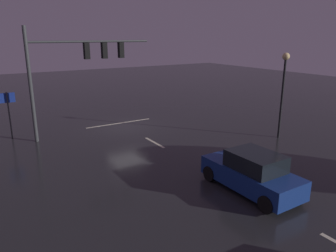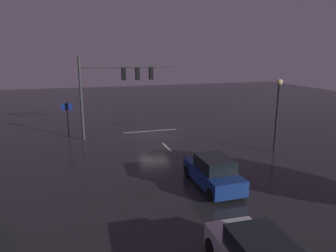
# 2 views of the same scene
# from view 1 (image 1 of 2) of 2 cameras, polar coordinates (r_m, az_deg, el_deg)

# --- Properties ---
(ground_plane) EXTENTS (80.00, 80.00, 0.00)m
(ground_plane) POSITION_cam_1_polar(r_m,az_deg,el_deg) (22.80, -7.40, -0.20)
(ground_plane) COLOR #232326
(traffic_signal_assembly) EXTENTS (7.81, 0.47, 6.76)m
(traffic_signal_assembly) POSITION_cam_1_polar(r_m,az_deg,el_deg) (20.92, -15.88, 10.99)
(traffic_signal_assembly) COLOR #383A3D
(traffic_signal_assembly) RESTS_ON ground_plane
(lane_dash_far) EXTENTS (0.16, 2.20, 0.01)m
(lane_dash_far) POSITION_cam_1_polar(r_m,az_deg,el_deg) (19.39, -2.40, -2.94)
(lane_dash_far) COLOR beige
(lane_dash_far) RESTS_ON ground_plane
(lane_dash_mid) EXTENTS (0.16, 2.20, 0.01)m
(lane_dash_mid) POSITION_cam_1_polar(r_m,az_deg,el_deg) (14.84, 9.35, -9.21)
(lane_dash_mid) COLOR beige
(lane_dash_mid) RESTS_ON ground_plane
(stop_bar) EXTENTS (5.00, 0.16, 0.01)m
(stop_bar) POSITION_cam_1_polar(r_m,az_deg,el_deg) (23.88, -8.65, 0.50)
(stop_bar) COLOR beige
(stop_bar) RESTS_ON ground_plane
(car_approaching) EXTENTS (1.91, 4.37, 1.70)m
(car_approaching) POSITION_cam_1_polar(r_m,az_deg,el_deg) (13.74, 14.63, -8.02)
(car_approaching) COLOR navy
(car_approaching) RESTS_ON ground_plane
(street_lamp_left_kerb) EXTENTS (0.44, 0.44, 5.24)m
(street_lamp_left_kerb) POSITION_cam_1_polar(r_m,az_deg,el_deg) (20.78, 19.83, 7.75)
(street_lamp_left_kerb) COLOR black
(street_lamp_left_kerb) RESTS_ON ground_plane
(route_sign) EXTENTS (0.90, 0.09, 2.91)m
(route_sign) POSITION_cam_1_polar(r_m,az_deg,el_deg) (21.98, -26.49, 3.30)
(route_sign) COLOR #383A3D
(route_sign) RESTS_ON ground_plane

